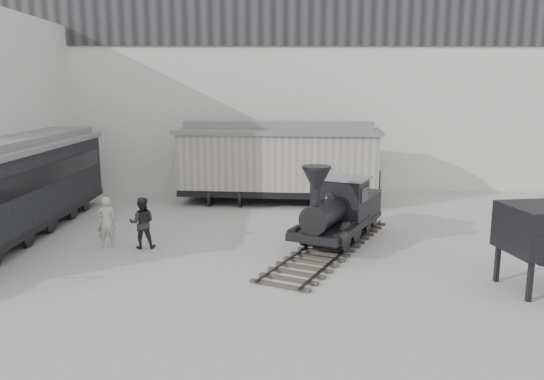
{
  "coord_description": "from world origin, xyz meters",
  "views": [
    {
      "loc": [
        -0.65,
        -15.59,
        5.78
      ],
      "look_at": [
        -0.25,
        4.05,
        2.0
      ],
      "focal_mm": 35.0,
      "sensor_mm": 36.0,
      "label": 1
    }
  ],
  "objects_px": {
    "boxcar": "(278,161)",
    "passenger_coach": "(15,187)",
    "visitor_a": "(106,222)",
    "visitor_b": "(142,223)",
    "locomotive": "(337,214)"
  },
  "relations": [
    {
      "from": "visitor_b",
      "to": "locomotive",
      "type": "bearing_deg",
      "value": 176.56
    },
    {
      "from": "passenger_coach",
      "to": "visitor_b",
      "type": "bearing_deg",
      "value": -15.96
    },
    {
      "from": "passenger_coach",
      "to": "visitor_a",
      "type": "xyz_separation_m",
      "value": [
        3.92,
        -1.47,
        -1.05
      ]
    },
    {
      "from": "locomotive",
      "to": "passenger_coach",
      "type": "height_order",
      "value": "passenger_coach"
    },
    {
      "from": "passenger_coach",
      "to": "visitor_a",
      "type": "distance_m",
      "value": 4.32
    },
    {
      "from": "visitor_b",
      "to": "passenger_coach",
      "type": "bearing_deg",
      "value": -23.95
    },
    {
      "from": "visitor_a",
      "to": "visitor_b",
      "type": "relative_size",
      "value": 0.99
    },
    {
      "from": "boxcar",
      "to": "passenger_coach",
      "type": "bearing_deg",
      "value": -143.14
    },
    {
      "from": "boxcar",
      "to": "visitor_a",
      "type": "relative_size",
      "value": 5.53
    },
    {
      "from": "visitor_b",
      "to": "visitor_a",
      "type": "bearing_deg",
      "value": -15.05
    },
    {
      "from": "boxcar",
      "to": "visitor_a",
      "type": "distance_m",
      "value": 10.05
    },
    {
      "from": "locomotive",
      "to": "boxcar",
      "type": "distance_m",
      "value": 7.69
    },
    {
      "from": "visitor_a",
      "to": "boxcar",
      "type": "bearing_deg",
      "value": -144.4
    },
    {
      "from": "visitor_a",
      "to": "locomotive",
      "type": "bearing_deg",
      "value": 167.73
    },
    {
      "from": "locomotive",
      "to": "passenger_coach",
      "type": "xyz_separation_m",
      "value": [
        -12.45,
        1.34,
        0.83
      ]
    }
  ]
}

